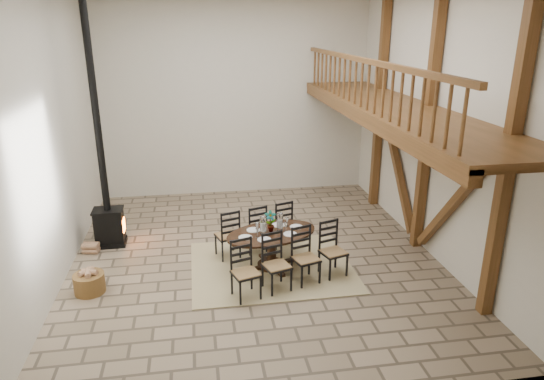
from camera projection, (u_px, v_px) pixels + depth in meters
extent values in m
plane|color=#8D775E|center=(255.00, 257.00, 9.59)|extent=(8.00, 8.00, 0.00)
cube|color=beige|center=(234.00, 100.00, 12.50)|extent=(7.00, 0.02, 5.00)
cube|color=beige|center=(301.00, 215.00, 5.04)|extent=(7.00, 0.02, 5.00)
cube|color=beige|center=(49.00, 140.00, 8.23)|extent=(0.02, 8.00, 5.00)
cube|color=beige|center=(434.00, 126.00, 9.30)|extent=(0.02, 8.00, 5.00)
cube|color=brown|center=(508.00, 162.00, 6.95)|extent=(0.18, 0.18, 5.00)
cube|color=brown|center=(428.00, 127.00, 9.28)|extent=(0.18, 0.18, 5.00)
cube|color=brown|center=(380.00, 106.00, 11.61)|extent=(0.18, 0.18, 5.00)
cube|color=brown|center=(454.00, 203.00, 8.48)|extent=(0.14, 2.16, 2.54)
cube|color=brown|center=(397.00, 164.00, 10.81)|extent=(0.14, 2.16, 2.54)
cube|color=brown|center=(430.00, 111.00, 9.18)|extent=(0.20, 7.80, 0.20)
cube|color=brown|center=(396.00, 109.00, 9.06)|extent=(1.60, 7.80, 0.12)
cube|color=brown|center=(360.00, 116.00, 8.99)|extent=(0.18, 7.80, 0.22)
cube|color=brown|center=(363.00, 60.00, 8.66)|extent=(0.09, 7.60, 0.09)
cube|color=brown|center=(362.00, 84.00, 8.80)|extent=(0.06, 7.60, 0.86)
cube|color=tan|center=(272.00, 267.00, 9.18)|extent=(3.00, 2.50, 0.02)
ellipsoid|color=black|center=(272.00, 233.00, 8.95)|extent=(1.99, 1.53, 0.04)
cylinder|color=black|center=(272.00, 251.00, 9.07)|extent=(0.17, 0.17, 0.64)
cylinder|color=black|center=(272.00, 265.00, 9.17)|extent=(0.54, 0.54, 0.06)
cube|color=olive|center=(246.00, 273.00, 8.02)|extent=(0.52, 0.51, 0.04)
cube|color=black|center=(246.00, 286.00, 8.10)|extent=(0.51, 0.51, 0.44)
cube|color=black|center=(241.00, 254.00, 8.08)|extent=(0.36, 0.15, 0.58)
cube|color=olive|center=(277.00, 266.00, 8.26)|extent=(0.52, 0.51, 0.04)
cube|color=black|center=(277.00, 278.00, 8.34)|extent=(0.51, 0.51, 0.44)
cube|color=black|center=(272.00, 247.00, 8.33)|extent=(0.36, 0.15, 0.58)
cube|color=olive|center=(306.00, 259.00, 8.51)|extent=(0.52, 0.51, 0.04)
cube|color=black|center=(306.00, 271.00, 8.59)|extent=(0.51, 0.51, 0.44)
cube|color=black|center=(301.00, 241.00, 8.57)|extent=(0.36, 0.15, 0.58)
cube|color=olive|center=(333.00, 252.00, 8.75)|extent=(0.52, 0.51, 0.04)
cube|color=black|center=(333.00, 264.00, 8.83)|extent=(0.51, 0.51, 0.44)
cube|color=black|center=(328.00, 235.00, 8.82)|extent=(0.36, 0.15, 0.58)
cube|color=olive|center=(227.00, 235.00, 9.43)|extent=(0.52, 0.51, 0.04)
cube|color=black|center=(228.00, 247.00, 9.51)|extent=(0.51, 0.51, 0.44)
cube|color=black|center=(231.00, 226.00, 9.19)|extent=(0.36, 0.15, 0.58)
cube|color=olive|center=(254.00, 230.00, 9.68)|extent=(0.52, 0.51, 0.04)
cube|color=black|center=(254.00, 241.00, 9.76)|extent=(0.51, 0.51, 0.44)
cube|color=black|center=(258.00, 221.00, 9.44)|extent=(0.36, 0.15, 0.58)
cube|color=olive|center=(280.00, 225.00, 9.93)|extent=(0.52, 0.51, 0.04)
cube|color=black|center=(280.00, 236.00, 10.00)|extent=(0.51, 0.51, 0.44)
cube|color=black|center=(284.00, 216.00, 9.68)|extent=(0.36, 0.15, 0.58)
cube|color=silver|center=(272.00, 232.00, 8.95)|extent=(1.48, 1.05, 0.01)
cube|color=white|center=(272.00, 228.00, 8.92)|extent=(0.91, 0.54, 0.18)
cylinder|color=white|center=(263.00, 225.00, 8.82)|extent=(0.12, 0.12, 0.34)
cylinder|color=white|center=(280.00, 222.00, 8.97)|extent=(0.12, 0.12, 0.34)
cylinder|color=white|center=(263.00, 230.00, 8.85)|extent=(0.06, 0.06, 0.16)
cylinder|color=white|center=(280.00, 227.00, 8.99)|extent=(0.06, 0.06, 0.16)
imported|color=#4C723F|center=(270.00, 221.00, 8.92)|extent=(0.25, 0.20, 0.40)
cube|color=black|center=(111.00, 242.00, 10.10)|extent=(0.62, 0.48, 0.09)
cube|color=black|center=(109.00, 226.00, 9.98)|extent=(0.57, 0.43, 0.66)
cube|color=#FF590C|center=(124.00, 225.00, 10.03)|extent=(0.02, 0.26, 0.26)
cube|color=black|center=(107.00, 210.00, 9.86)|extent=(0.61, 0.47, 0.04)
cylinder|color=black|center=(95.00, 106.00, 9.17)|extent=(0.14, 0.14, 4.21)
cylinder|color=brown|center=(89.00, 283.00, 8.28)|extent=(0.52, 0.52, 0.34)
cube|color=tan|center=(88.00, 272.00, 8.21)|extent=(0.28, 0.28, 0.10)
cube|color=tan|center=(91.00, 248.00, 9.72)|extent=(0.34, 0.26, 0.21)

